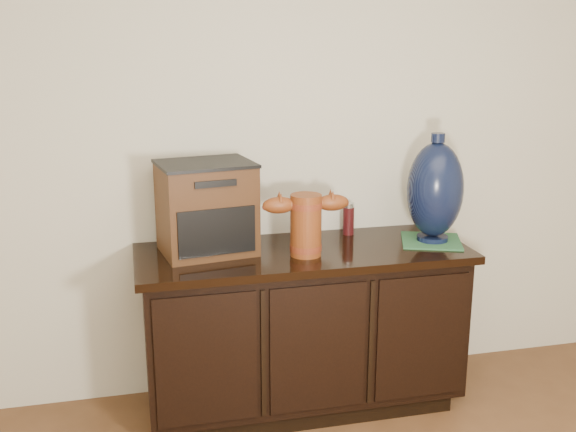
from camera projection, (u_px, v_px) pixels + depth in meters
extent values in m
plane|color=beige|center=(289.00, 118.00, 3.07)|extent=(4.50, 0.00, 4.50)
cube|color=black|center=(302.00, 395.00, 3.14)|extent=(1.29, 0.45, 0.08)
cube|color=black|center=(303.00, 324.00, 3.05)|extent=(1.40, 0.50, 0.64)
cube|color=black|center=(303.00, 253.00, 2.97)|extent=(1.46, 0.56, 0.03)
cube|color=black|center=(206.00, 360.00, 2.71)|extent=(0.41, 0.01, 0.56)
cube|color=black|center=(318.00, 348.00, 2.81)|extent=(0.41, 0.01, 0.56)
cube|color=black|center=(422.00, 337.00, 2.92)|extent=(0.41, 0.01, 0.56)
cylinder|color=brown|center=(306.00, 225.00, 2.85)|extent=(0.14, 0.14, 0.27)
cylinder|color=#45150D|center=(306.00, 247.00, 2.88)|extent=(0.14, 0.14, 0.03)
cylinder|color=#45150D|center=(306.00, 205.00, 2.83)|extent=(0.14, 0.14, 0.03)
ellipsoid|color=brown|center=(279.00, 205.00, 2.80)|extent=(0.14, 0.07, 0.07)
ellipsoid|color=brown|center=(333.00, 203.00, 2.85)|extent=(0.14, 0.07, 0.07)
cube|color=#3D220F|center=(206.00, 209.00, 2.88)|extent=(0.42, 0.36, 0.38)
cube|color=black|center=(217.00, 232.00, 2.76)|extent=(0.32, 0.06, 0.20)
cube|color=black|center=(205.00, 164.00, 2.83)|extent=(0.44, 0.37, 0.01)
cube|color=#2A5E36|center=(431.00, 241.00, 3.07)|extent=(0.34, 0.34, 0.01)
cylinder|color=black|center=(432.00, 238.00, 3.07)|extent=(0.14, 0.14, 0.02)
ellipsoid|color=black|center=(435.00, 190.00, 3.01)|extent=(0.32, 0.32, 0.43)
cylinder|color=black|center=(438.00, 138.00, 2.95)|extent=(0.06, 0.06, 0.04)
cylinder|color=#520E11|center=(348.00, 221.00, 3.17)|extent=(0.05, 0.05, 0.13)
cylinder|color=silver|center=(349.00, 205.00, 3.15)|extent=(0.05, 0.05, 0.02)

